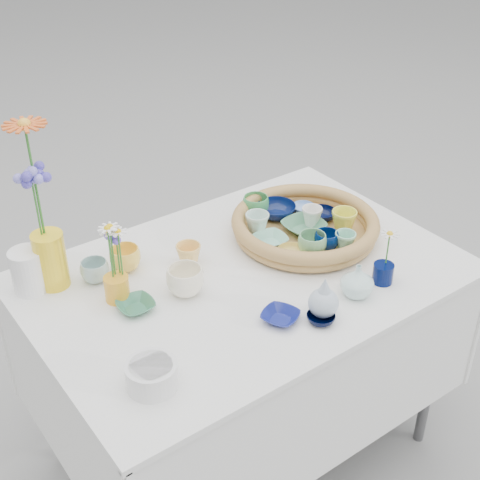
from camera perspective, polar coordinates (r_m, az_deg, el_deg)
ground at (r=2.51m, az=0.28°, el=-17.28°), size 80.00×80.00×0.00m
display_table at (r=2.51m, az=0.28°, el=-17.28°), size 1.26×0.86×0.77m
wicker_tray at (r=2.15m, az=5.57°, el=1.19°), size 0.47×0.47×0.08m
tray_ceramic_0 at (r=2.23m, az=3.11°, el=2.52°), size 0.17×0.17×0.04m
tray_ceramic_1 at (r=2.23m, az=7.02°, el=2.16°), size 0.11×0.11×0.03m
tray_ceramic_2 at (r=2.16m, az=8.85°, el=1.58°), size 0.08×0.08×0.08m
tray_ceramic_3 at (r=2.15m, az=5.48°, el=1.13°), size 0.13×0.13×0.03m
tray_ceramic_4 at (r=2.03m, az=6.17°, el=-0.37°), size 0.11×0.11×0.07m
tray_ceramic_5 at (r=2.08m, az=2.61°, el=-0.01°), size 0.11×0.11×0.03m
tray_ceramic_6 at (r=2.12m, az=1.48°, el=1.41°), size 0.10×0.10×0.07m
tray_ceramic_7 at (r=2.18m, az=6.15°, el=2.01°), size 0.08×0.08×0.06m
tray_ceramic_8 at (r=2.26m, az=5.43°, el=2.69°), size 0.09×0.09×0.02m
tray_ceramic_9 at (r=2.06m, az=7.40°, el=-0.06°), size 0.08×0.08×0.06m
tray_ceramic_10 at (r=2.02m, az=4.42°, el=-1.12°), size 0.10×0.10×0.03m
tray_ceramic_11 at (r=2.07m, az=8.95°, el=-0.13°), size 0.07×0.07×0.06m
tray_ceramic_12 at (r=2.22m, az=1.36°, el=2.93°), size 0.11×0.11×0.07m
loose_ceramic_0 at (r=2.01m, az=-9.76°, el=-1.58°), size 0.11×0.11×0.07m
loose_ceramic_1 at (r=2.01m, az=-4.41°, el=-1.30°), size 0.08×0.08×0.07m
loose_ceramic_2 at (r=1.86m, az=-8.89°, el=-5.59°), size 0.10×0.10×0.02m
loose_ceramic_3 at (r=1.89m, az=-4.70°, el=-3.51°), size 0.14×0.14×0.08m
loose_ceramic_4 at (r=1.80m, az=3.46°, el=-6.57°), size 0.13×0.13×0.02m
loose_ceramic_5 at (r=1.98m, az=-12.30°, el=-2.62°), size 0.09×0.09×0.06m
loose_ceramic_6 at (r=1.81m, az=6.91°, el=-6.66°), size 0.09×0.09×0.02m
fluted_bowl at (r=1.62m, az=-7.55°, el=-11.35°), size 0.14×0.14×0.07m
bud_vase_paleblue at (r=1.80m, az=7.18°, el=-4.79°), size 0.11×0.11×0.13m
bud_vase_seafoam at (r=1.90m, az=9.98°, el=-3.44°), size 0.10×0.10×0.10m
bud_vase_cobalt at (r=1.98m, az=12.11°, el=-2.79°), size 0.07×0.07×0.06m
single_daisy at (r=1.94m, az=12.50°, el=-0.74°), size 0.08×0.08×0.12m
tall_vase_yellow at (r=1.96m, az=-15.84°, el=-1.65°), size 0.10×0.10×0.17m
gerbera at (r=1.85m, az=-17.11°, el=4.81°), size 0.16×0.16×0.34m
hydrangea at (r=1.88m, az=-16.98°, el=2.75°), size 0.09×0.09×0.25m
white_pitcher at (r=1.97m, az=-17.61°, el=-2.53°), size 0.16×0.14×0.13m
daisy_cup at (r=1.89m, az=-10.46°, el=-4.07°), size 0.09×0.09×0.08m
daisy_posy at (r=1.84m, az=-10.83°, el=-0.88°), size 0.10×0.10×0.16m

